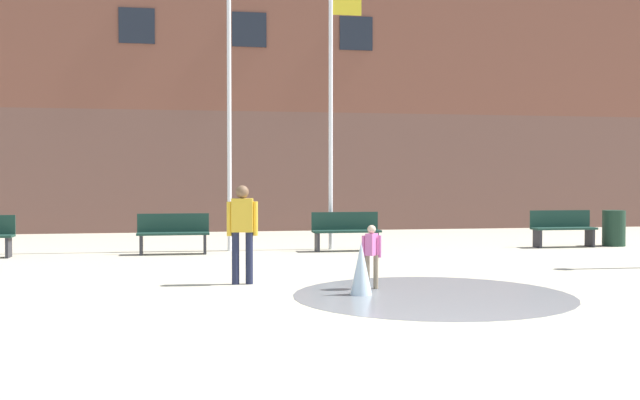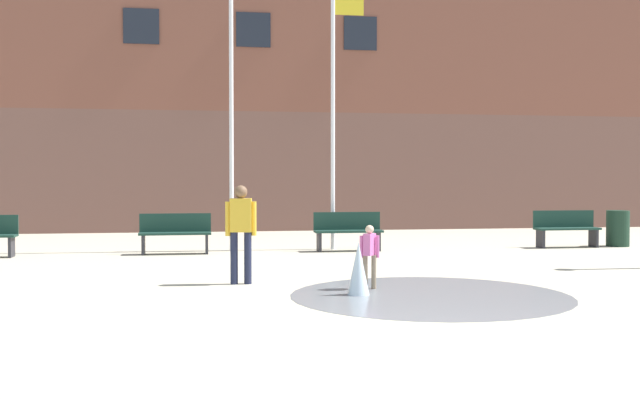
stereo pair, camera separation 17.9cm
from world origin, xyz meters
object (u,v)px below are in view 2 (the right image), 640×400
Objects in this scene: park_bench_under_right_flagpole at (348,231)px; flagpole_left at (233,90)px; adult_near_bench at (241,226)px; trash_can at (618,228)px; child_running at (370,252)px; park_bench_left_of_flagpoles at (175,233)px; flagpole_right at (334,105)px; park_bench_far_right at (566,228)px.

park_bench_under_right_flagpole is 4.26m from flagpole_left.
adult_near_bench is at bearing -91.44° from flagpole_left.
flagpole_left is 10.16m from trash_can.
child_running is at bearing -141.95° from trash_can.
park_bench_left_of_flagpoles is 1.01× the size of adult_near_bench.
flagpole_left is (1.32, 0.54, 3.29)m from park_bench_left_of_flagpoles.
park_bench_left_of_flagpoles is 1.00× the size of park_bench_under_right_flagpole.
flagpole_left reaches higher than park_bench_left_of_flagpoles.
flagpole_right is (3.75, 0.54, 2.99)m from park_bench_left_of_flagpoles.
park_bench_under_right_flagpole is at bearing -10.26° from flagpole_left.
park_bench_under_right_flagpole is at bearing -63.54° from flagpole_right.
flagpole_right is at bearing 0.00° from flagpole_left.
park_bench_under_right_flagpole is 6.10m from child_running.
park_bench_far_right is 1.78× the size of trash_can.
park_bench_under_right_flagpole is 3.04m from flagpole_right.
flagpole_right is at bearing 8.17° from park_bench_left_of_flagpoles.
child_running is at bearing -74.79° from flagpole_left.
flagpole_left is (-8.17, 0.46, 3.29)m from park_bench_far_right.
park_bench_left_of_flagpoles is at bearing -157.90° from flagpole_left.
flagpole_left reaches higher than park_bench_far_right.
park_bench_far_right is at bearing 0.27° from park_bench_under_right_flagpole.
park_bench_far_right is 8.82m from flagpole_left.
trash_can is at bearing 0.74° from park_bench_left_of_flagpoles.
adult_near_bench is at bearing -114.49° from flagpole_right.
park_bench_left_of_flagpoles is 1.00× the size of park_bench_far_right.
adult_near_bench reaches higher than park_bench_far_right.
park_bench_left_of_flagpoles is 4.82m from flagpole_right.
flagpole_right is 7.19× the size of trash_can.
trash_can is (10.92, 0.14, -0.03)m from park_bench_left_of_flagpoles.
flagpole_right reaches higher than park_bench_under_right_flagpole.
park_bench_under_right_flagpole is 1.01× the size of adult_near_bench.
flagpole_left is at bearing 22.10° from park_bench_left_of_flagpoles.
park_bench_left_of_flagpoles is 10.92m from trash_can.
flagpole_right is (-5.74, 0.46, 2.99)m from park_bench_far_right.
park_bench_far_right is at bearing 172.96° from child_running.
flagpole_left is at bearing 97.22° from adult_near_bench.
flagpole_right reaches higher than adult_near_bench.
park_bench_left_of_flagpoles is at bearing -179.51° from park_bench_far_right.
trash_can is (6.93, 0.08, -0.03)m from park_bench_under_right_flagpole.
adult_near_bench is (-8.31, -5.17, 0.45)m from park_bench_far_right.
park_bench_left_of_flagpoles is 6.74m from child_running.
adult_near_bench is 6.69m from flagpole_right.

